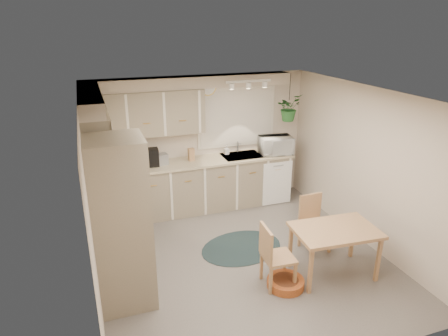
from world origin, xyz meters
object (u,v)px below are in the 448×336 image
(chair_left, at_px, (279,256))
(microwave, at_px, (276,143))
(chair_back, at_px, (316,224))
(dining_table, at_px, (333,251))
(pet_bed, at_px, (285,283))
(braided_rug, at_px, (241,247))

(chair_left, bearing_deg, microwave, 158.91)
(chair_left, relative_size, chair_back, 1.03)
(microwave, bearing_deg, chair_left, -107.99)
(dining_table, relative_size, chair_back, 1.30)
(chair_back, height_order, pet_bed, chair_back)
(chair_back, relative_size, microwave, 1.43)
(chair_left, xyz_separation_m, chair_back, (0.91, 0.59, -0.01))
(chair_left, bearing_deg, chair_back, 126.68)
(chair_back, bearing_deg, microwave, -99.18)
(chair_back, height_order, braided_rug, chair_back)
(chair_left, height_order, pet_bed, chair_left)
(dining_table, bearing_deg, chair_back, 80.60)
(chair_back, bearing_deg, dining_table, 77.83)
(chair_left, bearing_deg, braided_rug, -169.55)
(dining_table, height_order, chair_left, chair_left)
(dining_table, xyz_separation_m, chair_back, (0.10, 0.62, 0.08))
(braided_rug, distance_m, microwave, 2.21)
(dining_table, relative_size, pet_bed, 2.26)
(dining_table, xyz_separation_m, chair_left, (-0.81, 0.03, 0.09))
(chair_back, distance_m, microwave, 1.98)
(chair_left, xyz_separation_m, microwave, (1.12, 2.42, 0.71))
(dining_table, xyz_separation_m, pet_bed, (-0.73, -0.06, -0.29))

